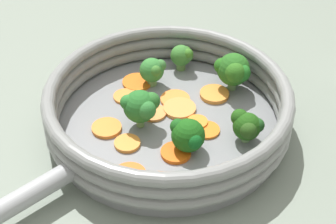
{
  "coord_description": "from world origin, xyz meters",
  "views": [
    {
      "loc": [
        0.47,
        0.33,
        0.51
      ],
      "look_at": [
        0.0,
        0.0,
        0.03
      ],
      "focal_mm": 60.0,
      "sensor_mm": 36.0,
      "label": 1
    }
  ],
  "objects_px": {
    "carrot_slice_0": "(127,143)",
    "carrot_slice_3": "(197,123)",
    "carrot_slice_4": "(107,128)",
    "broccoli_floret_0": "(188,135)",
    "carrot_slice_2": "(129,175)",
    "broccoli_floret_5": "(183,56)",
    "carrot_slice_12": "(126,96)",
    "broccoli_floret_1": "(234,70)",
    "skillet": "(168,125)",
    "broccoli_floret_3": "(247,126)",
    "carrot_slice_5": "(137,82)",
    "carrot_slice_6": "(207,130)",
    "carrot_slice_9": "(175,99)",
    "carrot_slice_1": "(214,94)",
    "carrot_slice_7": "(176,153)",
    "carrot_slice_11": "(179,108)",
    "broccoli_floret_2": "(141,106)",
    "carrot_slice_8": "(153,113)",
    "carrot_slice_10": "(158,184)",
    "broccoli_floret_4": "(153,70)"
  },
  "relations": [
    {
      "from": "carrot_slice_10",
      "to": "broccoli_floret_0",
      "type": "bearing_deg",
      "value": -176.49
    },
    {
      "from": "broccoli_floret_1",
      "to": "carrot_slice_5",
      "type": "bearing_deg",
      "value": -61.73
    },
    {
      "from": "carrot_slice_1",
      "to": "carrot_slice_2",
      "type": "bearing_deg",
      "value": -0.55
    },
    {
      "from": "carrot_slice_5",
      "to": "carrot_slice_8",
      "type": "height_order",
      "value": "same"
    },
    {
      "from": "carrot_slice_1",
      "to": "carrot_slice_6",
      "type": "height_order",
      "value": "carrot_slice_1"
    },
    {
      "from": "carrot_slice_8",
      "to": "carrot_slice_9",
      "type": "relative_size",
      "value": 0.86
    },
    {
      "from": "carrot_slice_7",
      "to": "broccoli_floret_3",
      "type": "relative_size",
      "value": 0.88
    },
    {
      "from": "carrot_slice_2",
      "to": "broccoli_floret_5",
      "type": "relative_size",
      "value": 1.02
    },
    {
      "from": "carrot_slice_8",
      "to": "broccoli_floret_3",
      "type": "relative_size",
      "value": 0.82
    },
    {
      "from": "carrot_slice_4",
      "to": "broccoli_floret_0",
      "type": "xyz_separation_m",
      "value": [
        -0.03,
        0.11,
        0.02
      ]
    },
    {
      "from": "carrot_slice_0",
      "to": "carrot_slice_10",
      "type": "distance_m",
      "value": 0.08
    },
    {
      "from": "carrot_slice_6",
      "to": "carrot_slice_12",
      "type": "distance_m",
      "value": 0.13
    },
    {
      "from": "carrot_slice_7",
      "to": "carrot_slice_0",
      "type": "bearing_deg",
      "value": -70.94
    },
    {
      "from": "broccoli_floret_1",
      "to": "carrot_slice_0",
      "type": "bearing_deg",
      "value": -16.22
    },
    {
      "from": "carrot_slice_11",
      "to": "broccoli_floret_1",
      "type": "xyz_separation_m",
      "value": [
        -0.08,
        0.04,
        0.03
      ]
    },
    {
      "from": "carrot_slice_7",
      "to": "carrot_slice_11",
      "type": "height_order",
      "value": "same"
    },
    {
      "from": "carrot_slice_5",
      "to": "carrot_slice_9",
      "type": "xyz_separation_m",
      "value": [
        0.0,
        0.07,
        0.0
      ]
    },
    {
      "from": "broccoli_floret_0",
      "to": "broccoli_floret_4",
      "type": "height_order",
      "value": "broccoli_floret_0"
    },
    {
      "from": "skillet",
      "to": "carrot_slice_5",
      "type": "xyz_separation_m",
      "value": [
        -0.04,
        -0.09,
        0.01
      ]
    },
    {
      "from": "broccoli_floret_1",
      "to": "broccoli_floret_3",
      "type": "relative_size",
      "value": 1.3
    },
    {
      "from": "carrot_slice_6",
      "to": "broccoli_floret_5",
      "type": "distance_m",
      "value": 0.15
    },
    {
      "from": "broccoli_floret_1",
      "to": "broccoli_floret_3",
      "type": "height_order",
      "value": "broccoli_floret_1"
    },
    {
      "from": "broccoli_floret_2",
      "to": "carrot_slice_1",
      "type": "bearing_deg",
      "value": 158.16
    },
    {
      "from": "carrot_slice_7",
      "to": "skillet",
      "type": "bearing_deg",
      "value": -136.56
    },
    {
      "from": "skillet",
      "to": "carrot_slice_4",
      "type": "height_order",
      "value": "carrot_slice_4"
    },
    {
      "from": "broccoli_floret_4",
      "to": "broccoli_floret_5",
      "type": "height_order",
      "value": "broccoli_floret_4"
    },
    {
      "from": "carrot_slice_6",
      "to": "carrot_slice_9",
      "type": "bearing_deg",
      "value": -112.94
    },
    {
      "from": "carrot_slice_8",
      "to": "carrot_slice_2",
      "type": "bearing_deg",
      "value": 22.18
    },
    {
      "from": "broccoli_floret_2",
      "to": "broccoli_floret_3",
      "type": "bearing_deg",
      "value": 113.13
    },
    {
      "from": "skillet",
      "to": "carrot_slice_9",
      "type": "relative_size",
      "value": 7.42
    },
    {
      "from": "carrot_slice_0",
      "to": "carrot_slice_3",
      "type": "bearing_deg",
      "value": 148.76
    },
    {
      "from": "carrot_slice_0",
      "to": "carrot_slice_3",
      "type": "distance_m",
      "value": 0.1
    },
    {
      "from": "carrot_slice_1",
      "to": "broccoli_floret_3",
      "type": "relative_size",
      "value": 0.95
    },
    {
      "from": "carrot_slice_12",
      "to": "broccoli_floret_1",
      "type": "bearing_deg",
      "value": 131.46
    },
    {
      "from": "skillet",
      "to": "carrot_slice_8",
      "type": "relative_size",
      "value": 8.61
    },
    {
      "from": "carrot_slice_1",
      "to": "broccoli_floret_5",
      "type": "height_order",
      "value": "broccoli_floret_5"
    },
    {
      "from": "carrot_slice_6",
      "to": "broccoli_floret_3",
      "type": "relative_size",
      "value": 0.8
    },
    {
      "from": "broccoli_floret_4",
      "to": "broccoli_floret_3",
      "type": "bearing_deg",
      "value": 80.04
    },
    {
      "from": "skillet",
      "to": "carrot_slice_1",
      "type": "bearing_deg",
      "value": 164.59
    },
    {
      "from": "carrot_slice_2",
      "to": "broccoli_floret_4",
      "type": "xyz_separation_m",
      "value": [
        -0.17,
        -0.09,
        0.02
      ]
    },
    {
      "from": "carrot_slice_2",
      "to": "carrot_slice_6",
      "type": "relative_size",
      "value": 1.17
    },
    {
      "from": "skillet",
      "to": "broccoli_floret_2",
      "type": "relative_size",
      "value": 5.66
    },
    {
      "from": "carrot_slice_12",
      "to": "carrot_slice_0",
      "type": "bearing_deg",
      "value": 39.55
    },
    {
      "from": "skillet",
      "to": "broccoli_floret_3",
      "type": "height_order",
      "value": "broccoli_floret_3"
    },
    {
      "from": "carrot_slice_3",
      "to": "broccoli_floret_1",
      "type": "bearing_deg",
      "value": 179.95
    },
    {
      "from": "carrot_slice_0",
      "to": "skillet",
      "type": "bearing_deg",
      "value": 167.47
    },
    {
      "from": "carrot_slice_2",
      "to": "carrot_slice_4",
      "type": "xyz_separation_m",
      "value": [
        -0.05,
        -0.08,
        0.0
      ]
    },
    {
      "from": "carrot_slice_6",
      "to": "broccoli_floret_1",
      "type": "xyz_separation_m",
      "value": [
        -0.1,
        -0.02,
        0.03
      ]
    },
    {
      "from": "carrot_slice_3",
      "to": "carrot_slice_0",
      "type": "bearing_deg",
      "value": -31.24
    },
    {
      "from": "carrot_slice_0",
      "to": "carrot_slice_5",
      "type": "relative_size",
      "value": 0.78
    }
  ]
}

